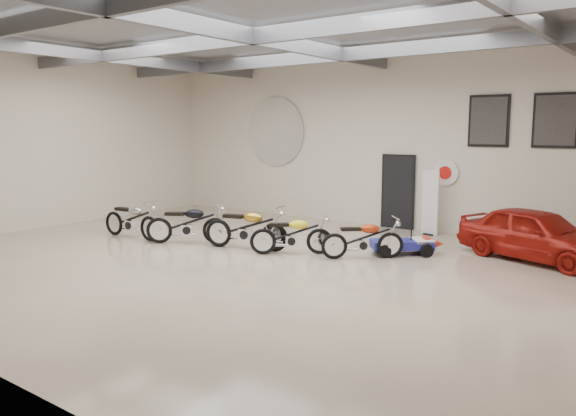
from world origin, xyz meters
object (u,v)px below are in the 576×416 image
Objects in this scene: motorcycle_red at (363,238)px; go_kart at (408,241)px; banner_stand at (430,202)px; motorcycle_yellow at (291,234)px; motorcycle_silver at (131,219)px; vintage_car at (536,234)px; motorcycle_gold at (246,227)px; motorcycle_black at (187,223)px.

motorcycle_red is 1.05× the size of go_kart.
banner_stand reaches higher than motorcycle_red.
motorcycle_red is at bearing -16.75° from motorcycle_yellow.
vintage_car reaches higher than motorcycle_silver.
banner_stand is at bearing 42.01° from motorcycle_gold.
motorcycle_gold is at bearing -23.48° from motorcycle_black.
vintage_car reaches higher than motorcycle_gold.
go_kart is at bearing -68.27° from banner_stand.
vintage_car reaches higher than motorcycle_yellow.
banner_stand is at bearing 83.56° from vintage_car.
vintage_car is at bearing -12.62° from motorcycle_black.
vintage_car is (4.73, 2.70, 0.10)m from motorcycle_yellow.
motorcycle_black is at bearing 152.64° from motorcycle_red.
motorcycle_black reaches higher than motorcycle_red.
motorcycle_black is at bearing 177.50° from motorcycle_gold.
motorcycle_yellow is at bearing -24.92° from motorcycle_black.
go_kart is at bearing 132.62° from vintage_car.
banner_stand is at bearing 46.50° from motorcycle_red.
banner_stand is 5.26m from motorcycle_gold.
banner_stand is 0.52× the size of vintage_car.
motorcycle_yellow reaches higher than motorcycle_red.
motorcycle_black reaches higher than motorcycle_yellow.
motorcycle_silver is 1.11× the size of motorcycle_red.
banner_stand is 2.70m from go_kart.
banner_stand is 0.97× the size of motorcycle_yellow.
go_kart is at bearing -12.58° from motorcycle_black.
vintage_car is (3.18, 2.11, 0.12)m from motorcycle_red.
motorcycle_gold is 1.13× the size of motorcycle_yellow.
vintage_car is at bearing -8.30° from motorcycle_red.
go_kart is (5.05, 2.17, -0.22)m from motorcycle_black.
banner_stand reaches higher than motorcycle_yellow.
vintage_car reaches higher than motorcycle_black.
banner_stand is 0.85× the size of motorcycle_gold.
go_kart is at bearing 16.18° from motorcycle_red.
motorcycle_gold is 6.61m from vintage_car.
motorcycle_black is 1.09× the size of motorcycle_yellow.
vintage_car is at bearing -7.90° from motorcycle_yellow.
motorcycle_yellow is at bearing 159.02° from motorcycle_red.
go_kart is (6.78, 2.56, -0.21)m from motorcycle_silver.
motorcycle_gold is 0.61× the size of vintage_car.
motorcycle_red is 0.53× the size of vintage_car.
vintage_car is at bearing 19.88° from motorcycle_silver.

